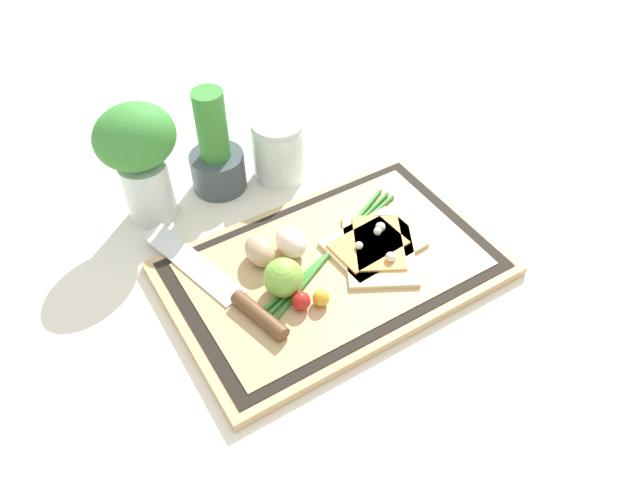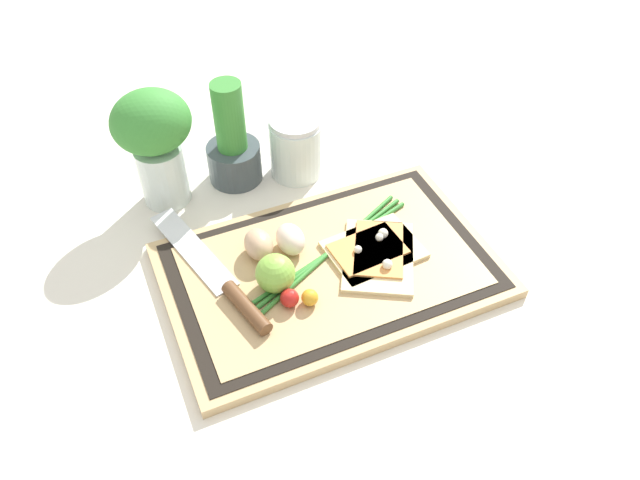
{
  "view_description": "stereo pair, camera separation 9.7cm",
  "coord_description": "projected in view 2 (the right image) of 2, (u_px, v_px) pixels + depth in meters",
  "views": [
    {
      "loc": [
        -0.36,
        -0.54,
        0.73
      ],
      "look_at": [
        0.0,
        0.04,
        0.04
      ],
      "focal_mm": 35.0,
      "sensor_mm": 36.0,
      "label": 1
    },
    {
      "loc": [
        -0.27,
        -0.58,
        0.73
      ],
      "look_at": [
        0.0,
        0.04,
        0.04
      ],
      "focal_mm": 35.0,
      "sensor_mm": 36.0,
      "label": 2
    }
  ],
  "objects": [
    {
      "name": "pizza_slice_near",
      "position": [
        379.0,
        255.0,
        0.96
      ],
      "size": [
        0.17,
        0.18,
        0.02
      ],
      "color": "beige",
      "rests_on": "cutting_board"
    },
    {
      "name": "lime",
      "position": [
        275.0,
        273.0,
        0.9
      ],
      "size": [
        0.06,
        0.06,
        0.06
      ],
      "primitive_type": "sphere",
      "color": "#7FB742",
      "rests_on": "cutting_board"
    },
    {
      "name": "cherry_tomato_red",
      "position": [
        289.0,
        298.0,
        0.89
      ],
      "size": [
        0.03,
        0.03,
        0.03
      ],
      "primitive_type": "sphere",
      "color": "red",
      "rests_on": "cutting_board"
    },
    {
      "name": "knife",
      "position": [
        227.0,
        286.0,
        0.92
      ],
      "size": [
        0.11,
        0.31,
        0.02
      ],
      "color": "silver",
      "rests_on": "cutting_board"
    },
    {
      "name": "scallion_bunch",
      "position": [
        330.0,
        252.0,
        0.97
      ],
      "size": [
        0.32,
        0.16,
        0.01
      ],
      "color": "#388433",
      "rests_on": "cutting_board"
    },
    {
      "name": "pizza_slice_far",
      "position": [
        372.0,
        249.0,
        0.97
      ],
      "size": [
        0.15,
        0.12,
        0.02
      ],
      "color": "beige",
      "rests_on": "cutting_board"
    },
    {
      "name": "herb_glass",
      "position": [
        155.0,
        139.0,
        1.0
      ],
      "size": [
        0.13,
        0.11,
        0.21
      ],
      "color": "silver",
      "rests_on": "ground_plane"
    },
    {
      "name": "egg_pink",
      "position": [
        290.0,
        239.0,
        0.96
      ],
      "size": [
        0.04,
        0.06,
        0.04
      ],
      "primitive_type": "ellipsoid",
      "color": "beige",
      "rests_on": "cutting_board"
    },
    {
      "name": "herb_pot",
      "position": [
        233.0,
        147.0,
        1.09
      ],
      "size": [
        0.1,
        0.1,
        0.19
      ],
      "color": "#3D474C",
      "rests_on": "ground_plane"
    },
    {
      "name": "cherry_tomato_yellow",
      "position": [
        310.0,
        298.0,
        0.89
      ],
      "size": [
        0.02,
        0.02,
        0.02
      ],
      "primitive_type": "sphere",
      "color": "gold",
      "rests_on": "cutting_board"
    },
    {
      "name": "ground_plane",
      "position": [
        330.0,
        274.0,
        0.97
      ],
      "size": [
        6.0,
        6.0,
        0.0
      ],
      "primitive_type": "plane",
      "color": "silver"
    },
    {
      "name": "cutting_board",
      "position": [
        330.0,
        269.0,
        0.96
      ],
      "size": [
        0.5,
        0.32,
        0.02
      ],
      "color": "tan",
      "rests_on": "ground_plane"
    },
    {
      "name": "sauce_jar",
      "position": [
        296.0,
        150.0,
        1.11
      ],
      "size": [
        0.09,
        0.09,
        0.11
      ],
      "color": "silver",
      "rests_on": "ground_plane"
    },
    {
      "name": "egg_brown",
      "position": [
        259.0,
        245.0,
        0.96
      ],
      "size": [
        0.04,
        0.06,
        0.04
      ],
      "primitive_type": "ellipsoid",
      "color": "tan",
      "rests_on": "cutting_board"
    }
  ]
}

